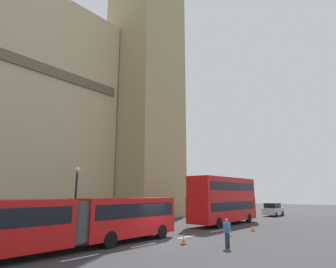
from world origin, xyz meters
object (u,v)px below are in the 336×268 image
traffic_cone_west (184,240)px  street_lamp (76,196)px  traffic_cone_middle (229,233)px  pedestrian_near_cones (227,232)px  double_decker_bus (224,198)px  traffic_cone_east (253,228)px  articulated_bus (71,219)px  sedan_lead (273,210)px

traffic_cone_west → street_lamp: size_ratio=0.11×
traffic_cone_middle → pedestrian_near_cones: pedestrian_near_cones is taller
double_decker_bus → traffic_cone_middle: (-7.58, -4.41, -2.43)m
double_decker_bus → traffic_cone_east: bearing=-126.2°
articulated_bus → sedan_lead: size_ratio=3.69×
sedan_lead → traffic_cone_west: sedan_lead is taller
traffic_cone_middle → traffic_cone_east: same height
traffic_cone_west → street_lamp: street_lamp is taller
traffic_cone_east → double_decker_bus: bearing=53.8°
double_decker_bus → traffic_cone_middle: double_decker_bus is taller
articulated_bus → double_decker_bus: 18.41m
traffic_cone_east → pedestrian_near_cones: bearing=-166.6°
articulated_bus → street_lamp: 5.62m
sedan_lead → pedestrian_near_cones: size_ratio=2.60×
traffic_cone_west → traffic_cone_middle: bearing=-7.2°
double_decker_bus → street_lamp: 15.94m
articulated_bus → traffic_cone_middle: bearing=-22.2°
articulated_bus → double_decker_bus: bearing=0.0°
traffic_cone_west → pedestrian_near_cones: bearing=-74.3°
traffic_cone_middle → pedestrian_near_cones: 4.72m
double_decker_bus → sedan_lead: double_decker_bus is taller
sedan_lead → pedestrian_near_cones: 27.82m
sedan_lead → traffic_cone_east: sedan_lead is taller
double_decker_bus → traffic_cone_middle: 9.10m
sedan_lead → traffic_cone_east: size_ratio=7.59×
sedan_lead → traffic_cone_middle: sedan_lead is taller
traffic_cone_west → traffic_cone_east: size_ratio=1.00×
traffic_cone_east → sedan_lead: bearing=14.4°
traffic_cone_east → pedestrian_near_cones: size_ratio=0.34×
double_decker_bus → street_lamp: size_ratio=2.03×
traffic_cone_middle → traffic_cone_east: bearing=-1.1°
articulated_bus → sedan_lead: 33.62m
articulated_bus → traffic_cone_west: articulated_bus is taller
traffic_cone_middle → traffic_cone_east: (4.30, -0.08, 0.00)m
sedan_lead → street_lamp: 30.88m
articulated_bus → double_decker_bus: (18.39, 0.00, 0.97)m
double_decker_bus → articulated_bus: bearing=-180.0°
traffic_cone_east → street_lamp: street_lamp is taller
sedan_lead → traffic_cone_middle: (-22.81, -4.66, -0.63)m
traffic_cone_east → pedestrian_near_cones: 8.74m
traffic_cone_west → street_lamp: (-2.76, 8.28, 2.77)m
sedan_lead → pedestrian_near_cones: (-26.99, -6.77, -0.00)m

